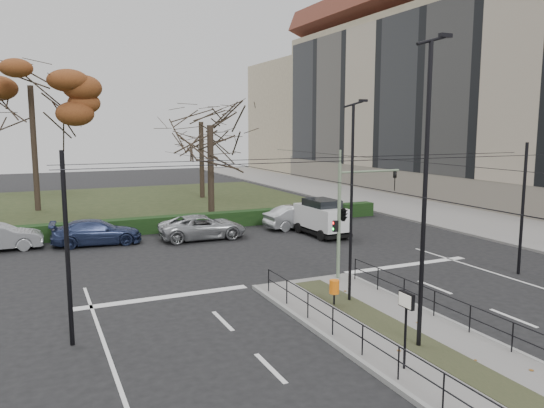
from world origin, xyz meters
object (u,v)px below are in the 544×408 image
at_px(parked_car_third, 97,232).
at_px(bare_tree_near, 210,132).
at_px(white_van, 322,217).
at_px(bare_tree_center, 201,127).
at_px(info_panel, 406,309).
at_px(streetlamp_median_near, 425,193).
at_px(streetlamp_median_far, 352,201).
at_px(litter_bin, 334,287).
at_px(parked_car_fifth, 298,217).
at_px(rust_tree, 30,86).
at_px(traffic_light, 345,212).
at_px(parked_car_fourth, 203,227).

height_order(parked_car_third, bare_tree_near, bare_tree_near).
distance_m(white_van, bare_tree_center, 20.54).
distance_m(info_panel, bare_tree_near, 24.93).
xyz_separation_m(streetlamp_median_near, bare_tree_center, (4.25, 35.81, 1.85)).
relative_size(info_panel, streetlamp_median_near, 0.24).
xyz_separation_m(info_panel, bare_tree_center, (5.65, 36.86, 4.81)).
bearing_deg(streetlamp_median_far, litter_bin, -165.70).
relative_size(bare_tree_center, bare_tree_near, 1.05).
height_order(info_panel, parked_car_fifth, info_panel).
xyz_separation_m(white_van, bare_tree_near, (-4.75, 7.28, 5.12)).
height_order(litter_bin, streetlamp_median_far, streetlamp_median_far).
distance_m(litter_bin, streetlamp_median_far, 3.26).
distance_m(rust_tree, parked_car_fifth, 23.42).
height_order(traffic_light, bare_tree_center, bare_tree_center).
relative_size(traffic_light, litter_bin, 5.29).
relative_size(info_panel, rust_tree, 0.17).
distance_m(parked_car_fourth, bare_tree_near, 7.92).
height_order(streetlamp_median_near, bare_tree_center, bare_tree_center).
bearing_deg(info_panel, streetlamp_median_far, 71.82).
relative_size(rust_tree, parked_car_fifth, 2.80).
height_order(traffic_light, white_van, traffic_light).
xyz_separation_m(streetlamp_median_near, parked_car_fourth, (-1.14, 18.19, -4.06)).
bearing_deg(info_panel, bare_tree_near, 84.18).
relative_size(parked_car_fourth, white_van, 1.23).
distance_m(parked_car_fourth, white_van, 7.30).
xyz_separation_m(traffic_light, litter_bin, (-2.31, -3.00, -2.23)).
bearing_deg(traffic_light, rust_tree, 114.20).
bearing_deg(streetlamp_median_far, parked_car_fifth, 70.01).
distance_m(info_panel, parked_car_fifth, 21.10).
distance_m(white_van, parked_car_fifth, 2.79).
xyz_separation_m(traffic_light, white_van, (3.94, 8.82, -1.86)).
bearing_deg(litter_bin, bare_tree_near, 85.52).
distance_m(traffic_light, parked_car_fifth, 12.37).
distance_m(info_panel, streetlamp_median_near, 3.43).
distance_m(white_van, rust_tree, 25.23).
distance_m(streetlamp_median_near, parked_car_fifth, 20.05).
bearing_deg(bare_tree_center, parked_car_fifth, -85.36).
distance_m(info_panel, bare_tree_center, 37.60).
distance_m(bare_tree_near, parked_car_fifth, 8.49).
height_order(litter_bin, rust_tree, rust_tree).
xyz_separation_m(streetlamp_median_near, streetlamp_median_far, (0.41, 4.46, -0.81)).
height_order(streetlamp_median_near, bare_tree_near, streetlamp_median_near).
bearing_deg(streetlamp_median_far, rust_tree, 109.58).
height_order(info_panel, bare_tree_near, bare_tree_near).
bearing_deg(traffic_light, white_van, 65.95).
height_order(litter_bin, parked_car_fourth, parked_car_fourth).
relative_size(parked_car_fourth, rust_tree, 0.41).
bearing_deg(parked_car_third, streetlamp_median_far, -147.65).
bearing_deg(parked_car_fifth, parked_car_fourth, 91.83).
bearing_deg(parked_car_fifth, white_van, -179.34).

